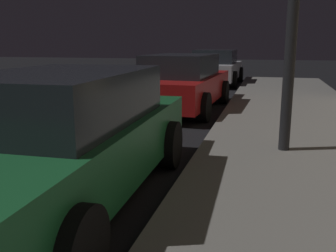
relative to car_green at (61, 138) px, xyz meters
The scene contains 3 objects.
car_green is the anchor object (origin of this frame).
car_red 5.97m from the car_green, 90.01° to the left, with size 2.10×4.42×1.43m.
car_silver 12.38m from the car_green, 90.00° to the left, with size 2.09×4.13×1.43m.
Camera 1 is at (4.96, -0.15, 1.72)m, focal length 40.26 mm.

